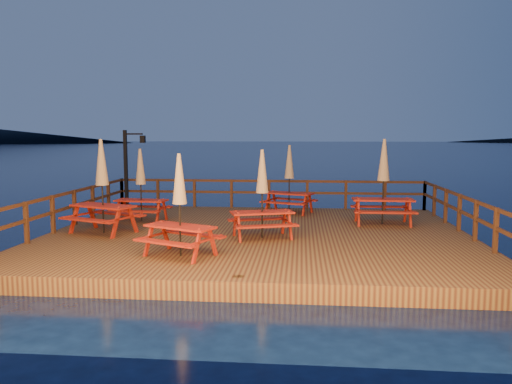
% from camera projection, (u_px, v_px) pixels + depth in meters
% --- Properties ---
extents(ground, '(500.00, 500.00, 0.00)m').
position_uv_depth(ground, '(258.00, 246.00, 14.53)').
color(ground, black).
rests_on(ground, ground).
extents(deck, '(12.00, 10.00, 0.40)m').
position_uv_depth(deck, '(258.00, 239.00, 14.51)').
color(deck, '#442315').
rests_on(deck, ground).
extents(deck_piles, '(11.44, 9.44, 1.40)m').
position_uv_depth(deck_piles, '(258.00, 256.00, 14.56)').
color(deck_piles, '#382612').
rests_on(deck_piles, ground).
extents(railing, '(11.80, 9.75, 1.10)m').
position_uv_depth(railing, '(263.00, 198.00, 16.16)').
color(railing, '#382612').
rests_on(railing, deck).
extents(lamp_post, '(0.85, 0.18, 3.00)m').
position_uv_depth(lamp_post, '(130.00, 161.00, 19.27)').
color(lamp_post, black).
rests_on(lamp_post, deck).
extents(picnic_table_0, '(2.11, 1.93, 2.45)m').
position_uv_depth(picnic_table_0, '(289.00, 178.00, 17.95)').
color(picnic_table_0, maroon).
rests_on(picnic_table_0, deck).
extents(picnic_table_1, '(1.78, 1.52, 2.37)m').
position_uv_depth(picnic_table_1, '(141.00, 184.00, 16.17)').
color(picnic_table_1, maroon).
rests_on(picnic_table_1, deck).
extents(picnic_table_2, '(2.32, 2.13, 2.69)m').
position_uv_depth(picnic_table_2, '(102.00, 185.00, 14.23)').
color(picnic_table_2, maroon).
rests_on(picnic_table_2, deck).
extents(picnic_table_3, '(1.89, 1.56, 2.69)m').
position_uv_depth(picnic_table_3, '(383.00, 180.00, 15.65)').
color(picnic_table_3, maroon).
rests_on(picnic_table_3, deck).
extents(picnic_table_4, '(2.04, 1.84, 2.42)m').
position_uv_depth(picnic_table_4, '(262.00, 192.00, 13.55)').
color(picnic_table_4, maroon).
rests_on(picnic_table_4, deck).
extents(picnic_table_5, '(2.08, 1.94, 2.38)m').
position_uv_depth(picnic_table_5, '(180.00, 203.00, 11.49)').
color(picnic_table_5, maroon).
rests_on(picnic_table_5, deck).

